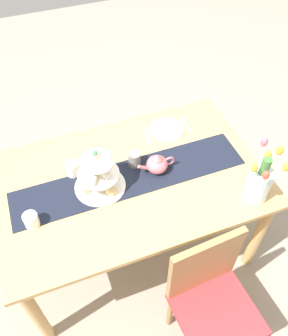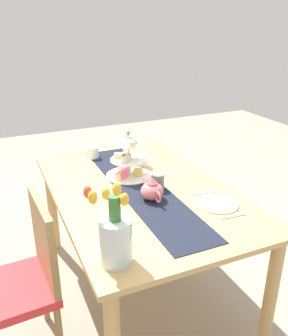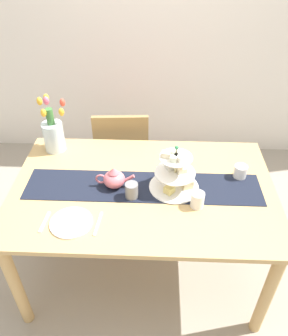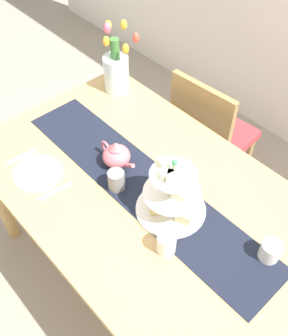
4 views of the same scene
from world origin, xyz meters
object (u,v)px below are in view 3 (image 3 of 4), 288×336
tiered_cake_stand (175,175)px  teapot (114,179)px  dining_table (143,199)px  mug_white_text (197,200)px  fork_left (45,222)px  dinner_plate_left (71,222)px  tulip_vase (53,133)px  cream_jug (240,172)px  knife_left (98,224)px  mug_grey (132,190)px  chair_left (122,153)px

tiered_cake_stand → teapot: size_ratio=1.28×
dining_table → mug_white_text: mug_white_text is taller
fork_left → dinner_plate_left: bearing=0.0°
tulip_vase → dining_table: bearing=-31.2°
cream_jug → knife_left: (-0.83, -0.43, -0.04)m
teapot → dinner_plate_left: (-0.20, -0.31, -0.05)m
fork_left → teapot: bearing=42.1°
fork_left → knife_left: 0.29m
teapot → fork_left: teapot is taller
tiered_cake_stand → knife_left: (-0.42, -0.31, -0.10)m
mug_grey → mug_white_text: (0.37, -0.06, -0.00)m
knife_left → cream_jug: bearing=27.5°
dinner_plate_left → mug_grey: mug_grey is taller
tiered_cake_stand → knife_left: bearing=-143.1°
tiered_cake_stand → fork_left: size_ratio=2.03×
tiered_cake_stand → tulip_vase: (-0.81, 0.38, 0.03)m
tulip_vase → mug_white_text: bearing=-29.4°
dinner_plate_left → fork_left: (-0.14, 0.00, -0.00)m
cream_jug → mug_grey: 0.70m
teapot → knife_left: 0.32m
tulip_vase → cream_jug: bearing=-11.9°
teapot → dining_table: bearing=0.0°
fork_left → mug_white_text: (0.83, 0.16, 0.04)m
mug_grey → cream_jug: bearing=17.8°
tulip_vase → tiered_cake_stand: bearing=-24.8°
teapot → mug_white_text: teapot is taller
dining_table → cream_jug: (0.60, 0.12, 0.15)m
mug_white_text → mug_grey: bearing=171.1°
tiered_cake_stand → teapot: tiered_cake_stand is taller
chair_left → mug_grey: chair_left is taller
dinner_plate_left → mug_grey: size_ratio=2.42×
chair_left → tiered_cake_stand: bearing=-61.8°
chair_left → tulip_vase: 0.69m
tiered_cake_stand → teapot: bearing=-179.7°
mug_grey → mug_white_text: bearing=-8.9°
mug_white_text → cream_jug: bearing=43.2°
dinner_plate_left → knife_left: bearing=0.0°
tiered_cake_stand → mug_white_text: (0.12, -0.15, -0.05)m
dinner_plate_left → mug_white_text: (0.68, 0.16, 0.04)m
dining_table → mug_grey: (-0.06, -0.09, 0.16)m
chair_left → dinner_plate_left: chair_left is taller
cream_jug → teapot: bearing=-171.2°
dinner_plate_left → teapot: bearing=57.4°
cream_jug → dinner_plate_left: cream_jug is taller
knife_left → tiered_cake_stand: bearing=36.9°
knife_left → mug_grey: bearing=52.8°
mug_white_text → knife_left: bearing=-163.5°
dinner_plate_left → fork_left: size_ratio=1.53×
tiered_cake_stand → dinner_plate_left: 0.65m
teapot → cream_jug: teapot is taller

